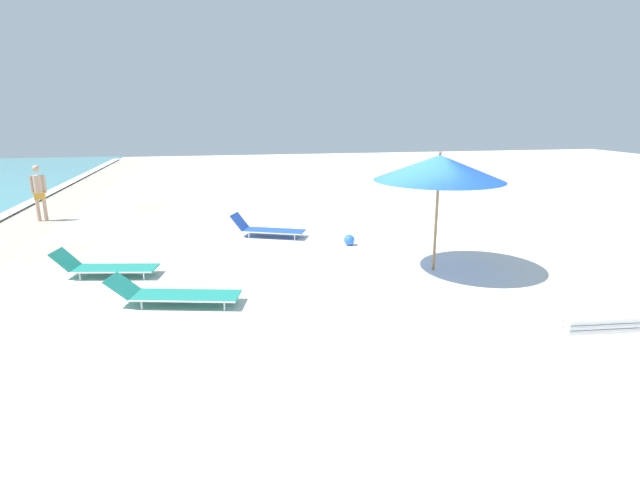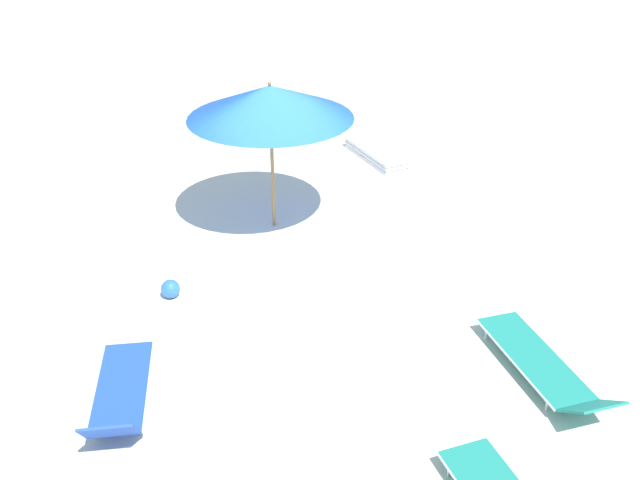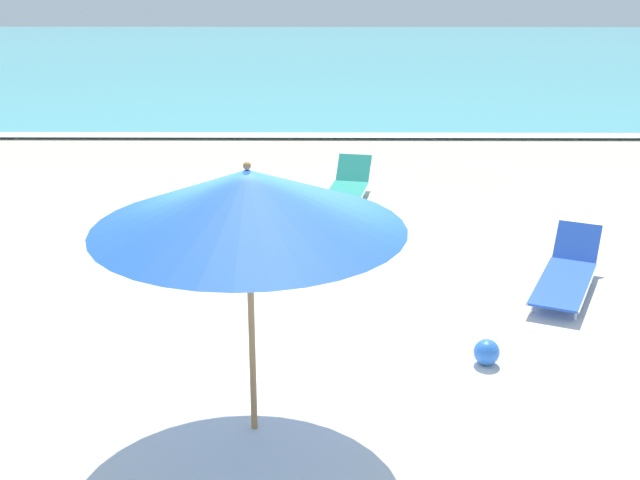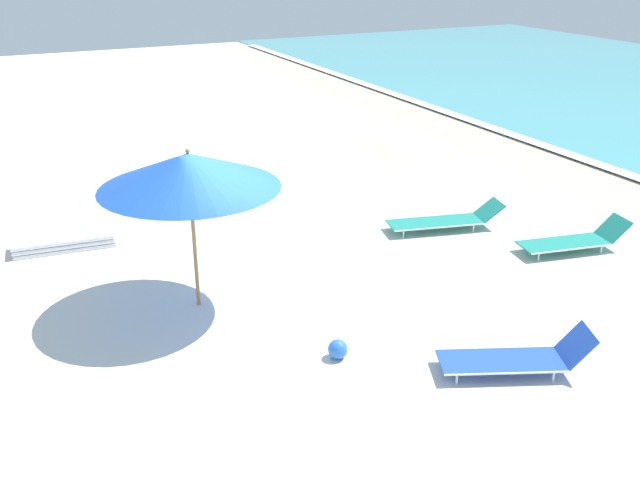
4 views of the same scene
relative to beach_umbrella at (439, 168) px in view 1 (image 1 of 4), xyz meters
The scene contains 8 objects.
ground_plane 2.59m from the beach_umbrella, 78.34° to the left, with size 60.00×60.00×0.16m.
beach_umbrella is the anchor object (origin of this frame).
lounger_stack 4.25m from the beach_umbrella, 154.02° to the right, with size 0.78×1.91×0.24m.
sun_lounger_under_umbrella 7.32m from the beach_umbrella, 81.82° to the left, with size 0.99×2.16×0.57m.
sun_lounger_beside_umbrella 5.37m from the beach_umbrella, 41.33° to the left, with size 1.35×2.09×0.61m.
sun_lounger_near_water_left 5.87m from the beach_umbrella, 99.78° to the left, with size 1.14×2.40×0.52m.
beachgoer_wading_adult 12.42m from the beach_umbrella, 54.36° to the left, with size 0.27×0.45×1.76m.
beach_ball 3.42m from the beach_umbrella, 28.19° to the left, with size 0.28×0.28×0.28m.
Camera 1 is at (-9.96, 3.43, 3.40)m, focal length 28.00 mm.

